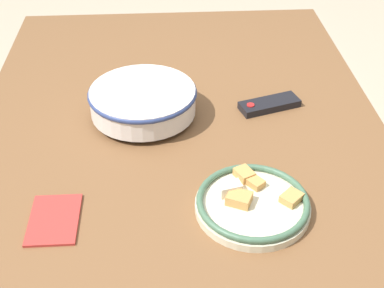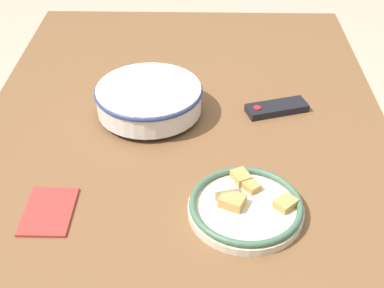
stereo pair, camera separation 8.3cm
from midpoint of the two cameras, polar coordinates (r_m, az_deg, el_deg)
The scene contains 5 objects.
dining_table at distance 1.41m, azimuth -2.91°, elevation -0.97°, with size 1.48×1.05×0.78m.
noodle_bowl at distance 1.39m, azimuth -6.95°, elevation 4.57°, with size 0.28×0.28×0.08m.
food_plate at distance 1.13m, azimuth 4.35°, elevation -6.35°, with size 0.24×0.24×0.05m.
tv_remote at distance 1.45m, azimuth 6.63°, elevation 4.18°, with size 0.10×0.17×0.02m.
folded_napkin at distance 1.16m, azimuth -16.52°, elevation -7.79°, with size 0.14×0.10×0.01m.
Camera 1 is at (1.11, -0.04, 1.56)m, focal length 50.00 mm.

